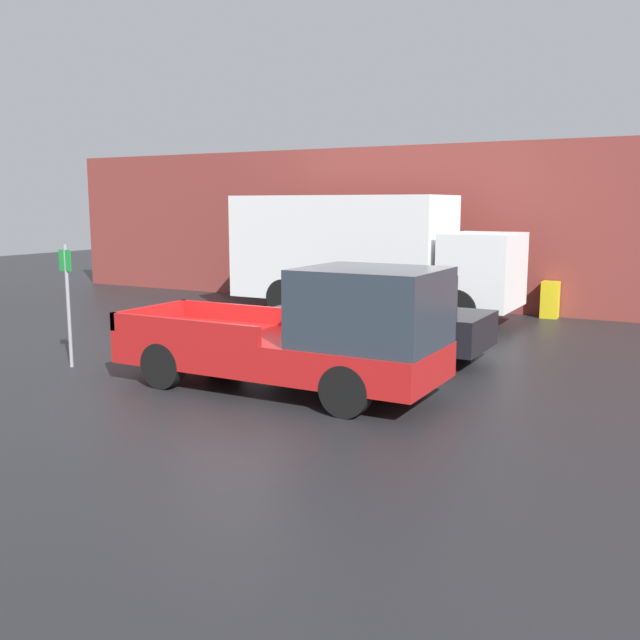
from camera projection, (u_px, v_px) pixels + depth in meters
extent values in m
plane|color=#232326|center=(239.00, 379.00, 12.72)|extent=(60.00, 60.00, 0.00)
cube|color=brown|center=(434.00, 227.00, 21.06)|extent=(28.00, 0.15, 4.81)
cube|color=red|center=(277.00, 352.00, 11.92)|extent=(5.57, 1.96, 0.57)
cube|color=#28333D|center=(371.00, 307.00, 10.96)|extent=(2.12, 1.84, 1.20)
cube|color=red|center=(246.00, 313.00, 13.25)|extent=(3.06, 0.10, 0.31)
cube|color=red|center=(181.00, 328.00, 11.64)|extent=(3.06, 0.10, 0.31)
cube|color=red|center=(151.00, 314.00, 13.14)|extent=(0.10, 1.96, 0.31)
cylinder|color=black|center=(392.00, 367.00, 11.89)|extent=(0.78, 0.26, 0.78)
cylinder|color=black|center=(346.00, 391.00, 10.39)|extent=(0.78, 0.26, 0.78)
cylinder|color=black|center=(224.00, 347.00, 13.52)|extent=(0.78, 0.26, 0.78)
cylinder|color=black|center=(163.00, 365.00, 12.03)|extent=(0.78, 0.26, 0.78)
cube|color=black|center=(384.00, 325.00, 14.59)|extent=(4.24, 1.81, 0.68)
cube|color=#28333D|center=(390.00, 293.00, 14.42)|extent=(2.33, 1.60, 0.67)
cylinder|color=black|center=(457.00, 338.00, 14.72)|extent=(0.70, 0.22, 0.70)
cylinder|color=black|center=(431.00, 352.00, 13.32)|extent=(0.70, 0.22, 0.70)
cylinder|color=black|center=(344.00, 328.00, 15.96)|extent=(0.70, 0.22, 0.70)
cylinder|color=black|center=(308.00, 339.00, 14.56)|extent=(0.70, 0.22, 0.70)
cube|color=white|center=(483.00, 270.00, 17.90)|extent=(1.71, 2.32, 1.87)
cube|color=white|center=(342.00, 247.00, 19.69)|extent=(5.90, 2.45, 2.81)
cylinder|color=black|center=(482.00, 300.00, 19.13)|extent=(1.06, 0.30, 1.06)
cylinder|color=black|center=(456.00, 311.00, 17.25)|extent=(1.06, 0.30, 1.06)
cylinder|color=black|center=(323.00, 290.00, 21.43)|extent=(1.06, 0.30, 1.06)
cylinder|color=black|center=(285.00, 298.00, 19.54)|extent=(1.06, 0.30, 1.06)
cylinder|color=gray|center=(68.00, 306.00, 13.46)|extent=(0.07, 0.07, 2.34)
cube|color=#198C33|center=(65.00, 260.00, 13.31)|extent=(0.30, 0.02, 0.40)
cube|color=gold|center=(550.00, 300.00, 19.44)|extent=(0.45, 0.40, 1.01)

